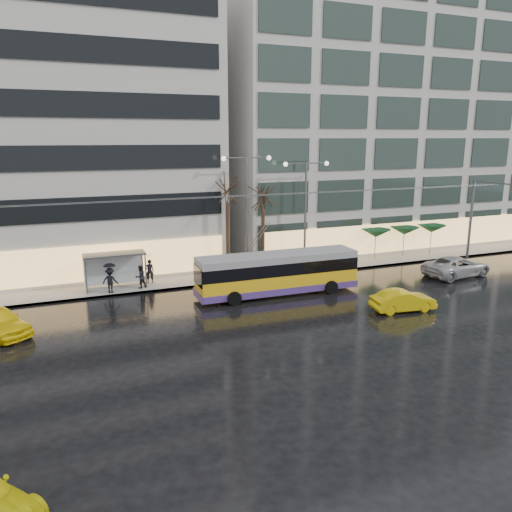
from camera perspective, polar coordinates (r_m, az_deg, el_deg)
ground at (r=28.96m, az=2.89°, el=-7.88°), size 140.00×140.00×0.00m
sidewalk at (r=42.05m, az=-2.57°, el=-0.98°), size 80.00×10.00×0.15m
kerb at (r=37.58m, az=-0.07°, el=-2.72°), size 80.00×0.10×0.15m
building_right at (r=53.08m, az=13.62°, el=15.34°), size 32.00×14.00×25.00m
trolleybus at (r=34.03m, az=2.49°, el=-2.13°), size 11.24×4.47×5.19m
catenary at (r=35.26m, az=-0.92°, el=3.18°), size 42.24×5.12×7.00m
bus_shelter at (r=36.33m, az=-16.47°, el=-0.77°), size 4.20×1.60×2.51m
street_lamp_near at (r=38.00m, az=-1.06°, el=6.57°), size 3.96×0.36×9.03m
street_lamp_far at (r=40.06m, az=5.69°, el=6.46°), size 3.96×0.36×8.53m
tree_a at (r=37.58m, az=-3.34°, el=8.15°), size 3.20×3.20×8.40m
tree_b at (r=38.88m, az=0.81°, el=7.33°), size 3.20×3.20×7.70m
parasol_a at (r=44.35m, az=13.54°, el=2.55°), size 2.50×2.50×2.65m
parasol_b at (r=46.13m, az=16.60°, el=2.77°), size 2.50×2.50×2.65m
parasol_c at (r=48.03m, az=19.42°, el=2.97°), size 2.50×2.50×2.65m
taxi_b at (r=32.30m, az=16.46°, el=-4.91°), size 4.16×1.88×1.33m
sedan_silver at (r=41.69m, az=21.98°, el=-1.09°), size 5.82×3.10×1.56m
pedestrian_a at (r=36.98m, az=-12.11°, el=-0.87°), size 1.06×1.07×2.19m
pedestrian_b at (r=35.99m, az=-13.08°, el=-2.32°), size 0.99×0.91×1.64m
pedestrian_c at (r=35.35m, az=-16.34°, el=-2.31°), size 1.30×1.10×2.11m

